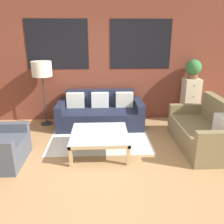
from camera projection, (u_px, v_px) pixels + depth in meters
name	position (u px, v px, depth m)	size (l,w,h in m)	color
ground_plane	(101.00, 172.00, 3.71)	(16.00, 16.00, 0.00)	#AD7F51
wall_back_brick	(100.00, 62.00, 5.56)	(8.40, 0.09, 2.80)	brown
rug	(100.00, 138.00, 4.86)	(2.02, 1.46, 0.00)	silver
couch_dark	(100.00, 113.00, 5.46)	(1.92, 0.88, 0.78)	#1E2338
settee_vintage	(204.00, 132.00, 4.42)	(0.80, 1.58, 0.92)	olive
coffee_table	(99.00, 135.00, 4.21)	(1.01, 1.01, 0.38)	silver
floor_lamp	(42.00, 71.00, 5.22)	(0.44, 0.44, 1.47)	#2D2D2D
drawer_cabinet	(190.00, 100.00, 5.69)	(0.37, 0.38, 1.04)	beige
potted_plant	(193.00, 68.00, 5.45)	(0.36, 0.36, 0.44)	brown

